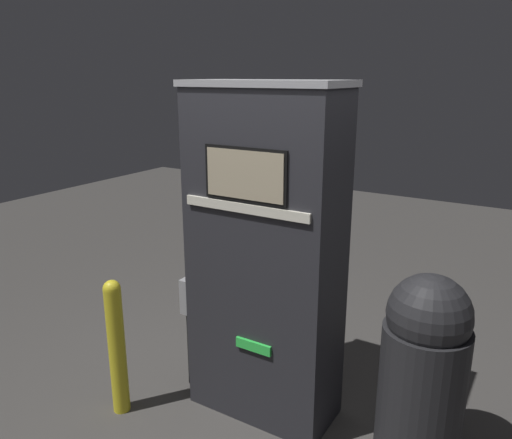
# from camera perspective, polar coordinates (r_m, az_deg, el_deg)

# --- Properties ---
(ground_plane) EXTENTS (14.00, 14.00, 0.00)m
(ground_plane) POSITION_cam_1_polar(r_m,az_deg,el_deg) (3.59, -1.04, -22.32)
(ground_plane) COLOR #423F3D
(gas_pump) EXTENTS (1.06, 0.50, 2.21)m
(gas_pump) POSITION_cam_1_polar(r_m,az_deg,el_deg) (3.21, 1.02, -4.39)
(gas_pump) COLOR #28282D
(gas_pump) RESTS_ON ground_plane
(safety_bollard) EXTENTS (0.11, 0.11, 0.97)m
(safety_bollard) POSITION_cam_1_polar(r_m,az_deg,el_deg) (3.55, -15.65, -13.58)
(safety_bollard) COLOR yellow
(safety_bollard) RESTS_ON ground_plane
(trash_bin) EXTENTS (0.50, 0.50, 1.18)m
(trash_bin) POSITION_cam_1_polar(r_m,az_deg,el_deg) (3.16, 18.58, -15.85)
(trash_bin) COLOR #232326
(trash_bin) RESTS_ON ground_plane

